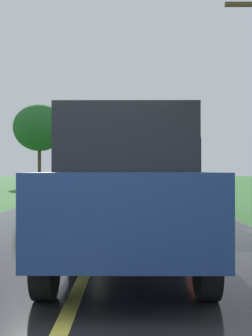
% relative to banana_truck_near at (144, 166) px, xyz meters
% --- Properties ---
extents(banana_truck_near, '(2.38, 5.82, 2.80)m').
position_rel_banana_truck_near_xyz_m(banana_truck_near, '(0.00, 0.00, 0.00)').
color(banana_truck_near, '#2D2D30').
rests_on(banana_truck_near, road_surface).
extents(banana_truck_far, '(2.38, 5.81, 2.80)m').
position_rel_banana_truck_near_xyz_m(banana_truck_far, '(0.02, 15.45, -0.02)').
color(banana_truck_far, '#2D2D30').
rests_on(banana_truck_far, road_surface).
extents(roadside_tree_mid_right, '(4.31, 4.31, 6.82)m').
position_rel_banana_truck_near_xyz_m(roadside_tree_mid_right, '(-7.91, 21.95, 3.40)').
color(roadside_tree_mid_right, '#4C3823').
rests_on(roadside_tree_mid_right, ground).
extents(following_car, '(1.74, 4.10, 1.92)m').
position_rel_banana_truck_near_xyz_m(following_car, '(-0.51, -8.33, -0.40)').
color(following_car, navy).
rests_on(following_car, road_surface).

